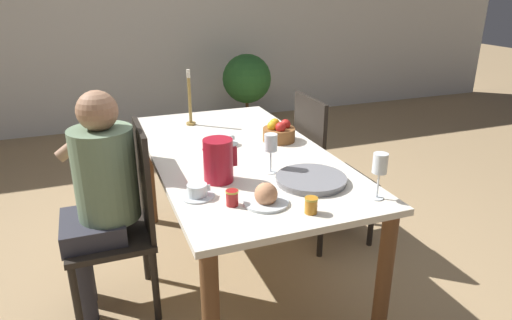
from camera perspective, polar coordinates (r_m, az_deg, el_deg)
ground_plane at (r=2.81m, az=-1.94°, el=-13.86°), size 20.00×20.00×0.00m
wall_back at (r=5.53m, az=-13.73°, el=17.41°), size 10.00×0.06×2.60m
dining_table at (r=2.49m, az=-2.13°, el=-1.27°), size 0.90×1.75×0.77m
chair_person_side at (r=2.41m, az=-16.13°, el=-7.15°), size 0.42×0.42×0.98m
chair_opposite at (r=2.94m, az=8.47°, el=-1.21°), size 0.42×0.42×0.98m
person_seated at (r=2.34m, az=-18.95°, el=-3.32°), size 0.39×0.41×1.17m
red_pitcher at (r=2.07m, az=-4.75°, el=-0.03°), size 0.16×0.14×0.20m
wine_glass_water at (r=2.14m, az=1.86°, el=1.95°), size 0.06×0.06×0.19m
wine_glass_juice at (r=1.94m, az=15.23°, el=-0.73°), size 0.06×0.06×0.20m
teacup_near_person at (r=1.95m, az=-7.36°, el=-3.95°), size 0.15×0.15×0.06m
teacup_across at (r=2.56m, az=-3.91°, el=2.46°), size 0.15×0.15×0.06m
serving_tray at (r=2.09m, az=6.89°, el=-2.44°), size 0.32×0.32×0.03m
bread_plate at (r=1.87m, az=1.25°, el=-4.62°), size 0.19×0.19×0.10m
jam_jar_amber at (r=1.81m, az=6.91°, el=-5.55°), size 0.05×0.05×0.07m
jam_jar_red at (r=1.86m, az=-3.00°, el=-4.65°), size 0.05×0.05×0.07m
fruit_bowl at (r=2.61m, az=2.86°, el=3.48°), size 0.18×0.18×0.12m
candlestick_tall at (r=2.93m, az=-8.26°, el=7.03°), size 0.06×0.06×0.35m
potted_plant at (r=5.26m, az=-1.15°, el=9.68°), size 0.55×0.55×0.88m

